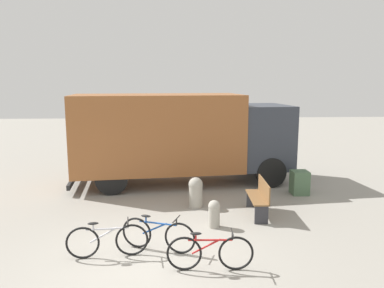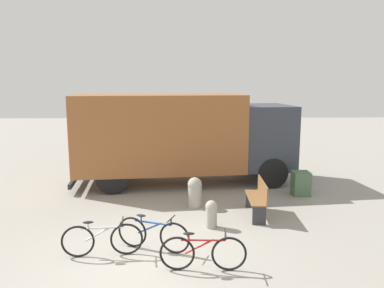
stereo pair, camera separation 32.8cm
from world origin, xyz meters
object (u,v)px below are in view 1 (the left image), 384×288
Objects in this scene: delivery_truck at (180,134)px; bicycle_middle at (158,234)px; park_bench at (260,197)px; bollard_near_bench at (214,213)px; bicycle_far at (210,252)px; bollard_far_bench at (196,191)px; bicycle_near at (107,240)px; utility_box at (300,183)px.

bicycle_middle is (-0.59, -5.42, -1.39)m from delivery_truck.
park_bench is 3.33m from bicycle_middle.
bicycle_middle reaches higher than bollard_near_bench.
bollard_far_bench reaches higher than bicycle_far.
bicycle_near is at bearing -123.61° from bollard_far_bench.
bollard_far_bench is (-1.67, 0.74, -0.04)m from park_bench.
bollard_far_bench is (-0.36, 1.53, 0.10)m from bollard_near_bench.
bicycle_near is (-1.61, -5.67, -1.39)m from delivery_truck.
bicycle_far is at bearing -92.13° from delivery_truck.
bollard_far_bench is (0.98, 2.75, 0.11)m from bicycle_middle.
utility_box is (5.39, 4.09, 0.01)m from bicycle_near.
park_bench is at bearing -133.41° from utility_box.
bicycle_middle is at bearing -138.74° from utility_box.
bollard_near_bench is (0.74, -4.19, -1.38)m from delivery_truck.
bicycle_far reaches higher than utility_box.
utility_box is (3.78, -1.58, -1.37)m from delivery_truck.
delivery_truck is 4.69× the size of bicycle_near.
bicycle_far is 5.81m from utility_box.
delivery_truck is 6.48m from bicycle_far.
delivery_truck is at bearing 68.52° from bicycle_near.
bollard_near_bench is at bearing 83.75° from bicycle_far.
delivery_truck is 11.30× the size of bollard_near_bench.
bollard_far_bench is (0.39, -2.66, -1.28)m from delivery_truck.
delivery_truck reaches higher than utility_box.
delivery_truck is 4.32m from utility_box.
utility_box is (3.36, 4.74, 0.01)m from bicycle_far.
bollard_far_bench is 3.56m from utility_box.
bicycle_far is at bearing -21.54° from bicycle_middle.
delivery_truck is at bearing 98.29° from bollard_far_bench.
bicycle_far is 3.66m from bollard_far_bench.
bollard_far_bench is at bearing 103.13° from bollard_near_bench.
bicycle_far is 1.90× the size of bollard_far_bench.
park_bench is at bearing 57.46° from bicycle_middle.
bicycle_near is at bearing -145.91° from bicycle_middle.
park_bench reaches higher than bicycle_far.
park_bench is 4.31m from bicycle_near.
delivery_truck is 4.94× the size of bicycle_middle.
delivery_truck is at bearing 157.31° from utility_box.
bollard_far_bench is at bearing -162.29° from utility_box.
bicycle_far is (-1.64, -2.92, -0.15)m from park_bench.
bollard_far_bench is at bearing 90.59° from bicycle_middle.
utility_box is at bearing 61.46° from bicycle_middle.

